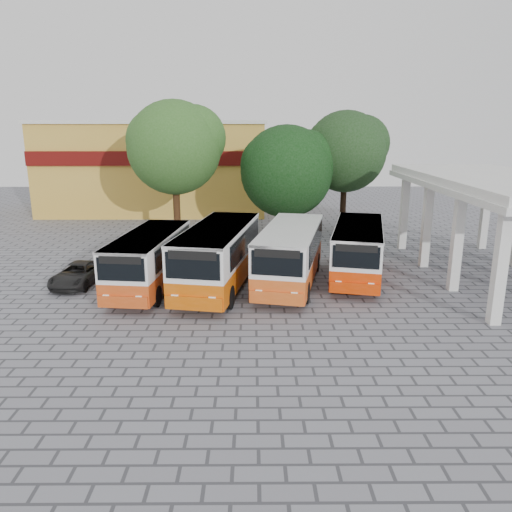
{
  "coord_description": "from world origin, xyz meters",
  "views": [
    {
      "loc": [
        -2.01,
        -21.52,
        7.87
      ],
      "look_at": [
        -1.85,
        2.79,
        1.5
      ],
      "focal_mm": 35.0,
      "sensor_mm": 36.0,
      "label": 1
    }
  ],
  "objects_px": {
    "bus_far_left": "(149,257)",
    "bus_centre_left": "(218,253)",
    "parked_car": "(78,274)",
    "bus_centre_right": "(290,252)",
    "bus_far_right": "(358,248)"
  },
  "relations": [
    {
      "from": "bus_centre_left",
      "to": "bus_far_right",
      "type": "xyz_separation_m",
      "value": [
        7.24,
        1.72,
        -0.15
      ]
    },
    {
      "from": "bus_far_right",
      "to": "parked_car",
      "type": "bearing_deg",
      "value": -162.5
    },
    {
      "from": "parked_car",
      "to": "bus_centre_right",
      "type": "bearing_deg",
      "value": 4.89
    },
    {
      "from": "bus_centre_left",
      "to": "bus_far_right",
      "type": "distance_m",
      "value": 7.45
    },
    {
      "from": "bus_centre_left",
      "to": "bus_centre_right",
      "type": "distance_m",
      "value": 3.62
    },
    {
      "from": "bus_far_left",
      "to": "parked_car",
      "type": "distance_m",
      "value": 4.01
    },
    {
      "from": "bus_far_left",
      "to": "bus_centre_left",
      "type": "distance_m",
      "value": 3.4
    },
    {
      "from": "bus_far_left",
      "to": "bus_centre_left",
      "type": "bearing_deg",
      "value": 6.31
    },
    {
      "from": "bus_far_left",
      "to": "bus_far_right",
      "type": "xyz_separation_m",
      "value": [
        10.64,
        1.73,
        0.04
      ]
    },
    {
      "from": "bus_centre_left",
      "to": "parked_car",
      "type": "distance_m",
      "value": 7.34
    },
    {
      "from": "bus_centre_left",
      "to": "bus_far_right",
      "type": "relative_size",
      "value": 1.08
    },
    {
      "from": "bus_centre_left",
      "to": "bus_centre_right",
      "type": "xyz_separation_m",
      "value": [
        3.58,
        0.52,
        -0.08
      ]
    },
    {
      "from": "bus_centre_right",
      "to": "bus_far_left",
      "type": "bearing_deg",
      "value": -163.53
    },
    {
      "from": "bus_far_left",
      "to": "bus_far_right",
      "type": "bearing_deg",
      "value": 15.44
    },
    {
      "from": "bus_centre_left",
      "to": "parked_car",
      "type": "height_order",
      "value": "bus_centre_left"
    }
  ]
}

